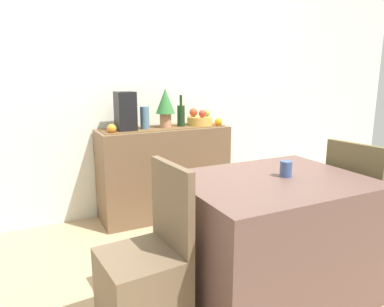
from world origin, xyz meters
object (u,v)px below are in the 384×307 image
(fruit_bowl, at_px, (200,121))
(potted_plant, at_px, (165,104))
(coffee_maker, at_px, (125,111))
(ceramic_vase, at_px, (145,118))
(coffee_cup, at_px, (286,169))
(wine_bottle, at_px, (181,115))
(sideboard_console, at_px, (164,172))
(chair_near_window, at_px, (145,286))
(dining_table, at_px, (270,237))
(chair_by_corner, at_px, (360,228))

(fruit_bowl, xyz_separation_m, potted_plant, (-0.36, 0.00, 0.17))
(coffee_maker, bearing_deg, potted_plant, 0.00)
(ceramic_vase, bearing_deg, coffee_cup, -75.66)
(wine_bottle, height_order, coffee_maker, coffee_maker)
(sideboard_console, distance_m, wine_bottle, 0.56)
(sideboard_console, xyz_separation_m, coffee_cup, (0.20, -1.46, 0.36))
(coffee_maker, xyz_separation_m, coffee_cup, (0.55, -1.46, -0.23))
(fruit_bowl, relative_size, coffee_maker, 0.73)
(coffee_maker, bearing_deg, chair_near_window, -103.40)
(ceramic_vase, bearing_deg, dining_table, -79.14)
(fruit_bowl, bearing_deg, dining_table, -100.65)
(coffee_cup, bearing_deg, wine_bottle, 90.66)
(coffee_cup, bearing_deg, ceramic_vase, 104.34)
(coffee_cup, bearing_deg, potted_plant, 96.77)
(sideboard_console, distance_m, fruit_bowl, 0.60)
(sideboard_console, distance_m, chair_by_corner, 1.73)
(coffee_maker, distance_m, dining_table, 1.66)
(coffee_maker, bearing_deg, wine_bottle, -0.00)
(chair_near_window, bearing_deg, coffee_maker, 76.60)
(coffee_maker, relative_size, coffee_cup, 3.59)
(potted_plant, relative_size, chair_near_window, 0.40)
(sideboard_console, height_order, chair_near_window, chair_near_window)
(fruit_bowl, height_order, dining_table, fruit_bowl)
(fruit_bowl, bearing_deg, wine_bottle, -180.00)
(sideboard_console, xyz_separation_m, coffee_maker, (-0.35, 0.00, 0.59))
(potted_plant, relative_size, coffee_cup, 3.81)
(coffee_cup, height_order, chair_by_corner, chair_by_corner)
(fruit_bowl, height_order, chair_near_window, fruit_bowl)
(coffee_cup, bearing_deg, chair_near_window, 180.00)
(coffee_cup, bearing_deg, fruit_bowl, 82.90)
(ceramic_vase, xyz_separation_m, chair_by_corner, (1.08, -1.46, -0.68))
(sideboard_console, bearing_deg, chair_by_corner, -58.29)
(coffee_maker, distance_m, coffee_cup, 1.58)
(fruit_bowl, xyz_separation_m, coffee_maker, (-0.73, 0.00, 0.12))
(wine_bottle, relative_size, potted_plant, 0.82)
(dining_table, bearing_deg, chair_near_window, 179.91)
(coffee_maker, height_order, chair_by_corner, coffee_maker)
(dining_table, bearing_deg, coffee_maker, 107.27)
(fruit_bowl, bearing_deg, potted_plant, 180.00)
(ceramic_vase, bearing_deg, potted_plant, 0.00)
(potted_plant, height_order, chair_near_window, potted_plant)
(coffee_maker, xyz_separation_m, chair_near_window, (-0.35, -1.46, -0.75))
(ceramic_vase, relative_size, coffee_cup, 2.16)
(chair_near_window, relative_size, chair_by_corner, 1.00)
(coffee_maker, height_order, potted_plant, potted_plant)
(wine_bottle, height_order, chair_near_window, wine_bottle)
(wine_bottle, relative_size, dining_table, 0.28)
(sideboard_console, distance_m, coffee_cup, 1.52)
(wine_bottle, height_order, potted_plant, potted_plant)
(ceramic_vase, xyz_separation_m, dining_table, (0.28, -1.46, -0.58))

